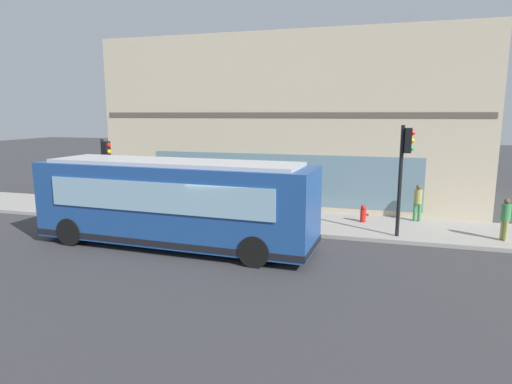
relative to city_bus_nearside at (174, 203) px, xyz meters
The scene contains 11 objects.
ground 2.83m from the city_bus_nearside, 94.86° to the right, with size 120.00×120.00×0.00m, color #38383A.
sidewalk_curb 5.14m from the city_bus_nearside, 28.62° to the right, with size 3.84×40.00×0.15m, color #9E9991.
building_corner 11.26m from the city_bus_nearside, 12.44° to the right, with size 8.96×18.48×8.39m.
city_bus_nearside is the anchor object (origin of this frame).
traffic_light_near_corner 8.47m from the city_bus_nearside, 68.93° to the right, with size 0.32×0.49×4.12m.
traffic_light_down_block 5.52m from the city_bus_nearside, 59.16° to the left, with size 0.32×0.49×3.44m.
fire_hydrant 8.05m from the city_bus_nearside, 52.66° to the right, with size 0.35×0.35×0.74m.
pedestrian_near_building_entrance 11.89m from the city_bus_nearside, 73.01° to the right, with size 0.32×0.32×1.54m.
pedestrian_walking_along_curb 5.01m from the city_bus_nearside, 20.66° to the left, with size 0.32×0.32×1.71m.
pedestrian_near_hydrant 10.24m from the city_bus_nearside, 56.62° to the right, with size 0.32×0.32×1.57m.
pedestrian_by_light_pole 5.90m from the city_bus_nearside, 36.12° to the left, with size 0.32×0.32×1.69m.
Camera 1 is at (-13.39, -4.62, 4.67)m, focal length 30.43 mm.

